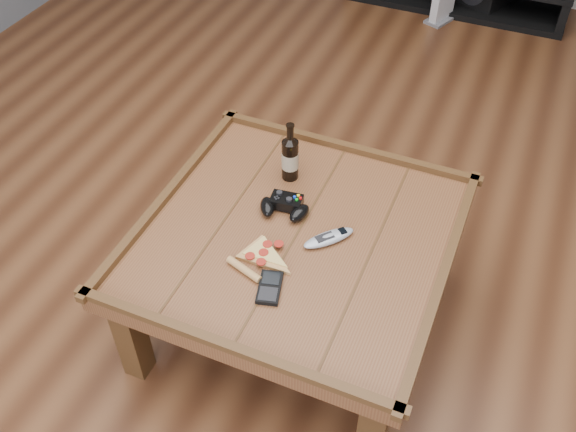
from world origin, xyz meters
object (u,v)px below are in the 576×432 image
at_px(beer_bottle, 290,157).
at_px(game_console, 443,3).
at_px(game_controller, 285,206).
at_px(pizza_slice, 261,257).
at_px(smartphone, 270,288).
at_px(coffee_table, 297,246).
at_px(remote_control, 329,238).

distance_m(beer_bottle, game_console, 2.27).
bearing_deg(game_console, game_controller, -69.04).
xyz_separation_m(game_controller, pizza_slice, (0.01, -0.23, -0.02)).
bearing_deg(game_controller, beer_bottle, 100.10).
bearing_deg(pizza_slice, smartphone, -35.18).
bearing_deg(game_controller, pizza_slice, -93.11).
relative_size(beer_bottle, smartphone, 1.66).
xyz_separation_m(coffee_table, remote_control, (0.11, 0.01, 0.07)).
bearing_deg(remote_control, game_controller, -159.21).
relative_size(coffee_table, game_console, 3.99).
bearing_deg(remote_control, game_console, 134.72).
relative_size(beer_bottle, pizza_slice, 0.85).
xyz_separation_m(beer_bottle, game_console, (0.09, 2.23, -0.43)).
xyz_separation_m(game_controller, game_console, (0.04, 2.40, -0.36)).
height_order(coffee_table, beer_bottle, beer_bottle).
xyz_separation_m(remote_control, game_console, (-0.14, 2.47, -0.35)).
height_order(coffee_table, game_controller, game_controller).
relative_size(pizza_slice, remote_control, 1.58).
bearing_deg(game_controller, coffee_table, -53.29).
height_order(game_controller, pizza_slice, game_controller).
distance_m(coffee_table, smartphone, 0.26).
bearing_deg(remote_control, beer_bottle, 175.94).
bearing_deg(smartphone, game_controller, 90.59).
relative_size(pizza_slice, smartphone, 1.96).
bearing_deg(coffee_table, pizza_slice, -114.39).
bearing_deg(beer_bottle, smartphone, -73.96).
bearing_deg(remote_control, smartphone, -68.59).
relative_size(smartphone, game_console, 0.54).
bearing_deg(coffee_table, game_controller, 133.56).
xyz_separation_m(smartphone, game_console, (-0.05, 2.73, -0.34)).
xyz_separation_m(smartphone, remote_control, (0.09, 0.26, 0.01)).
distance_m(beer_bottle, pizza_slice, 0.41).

